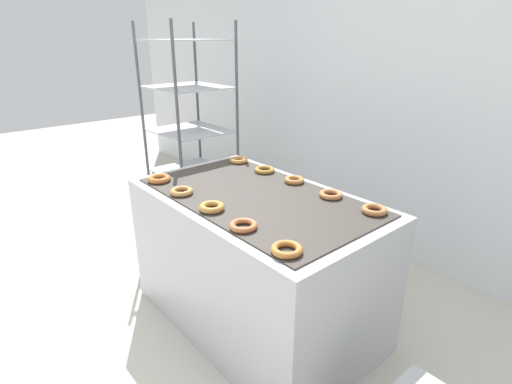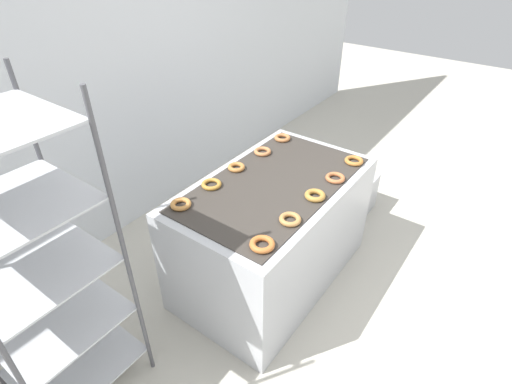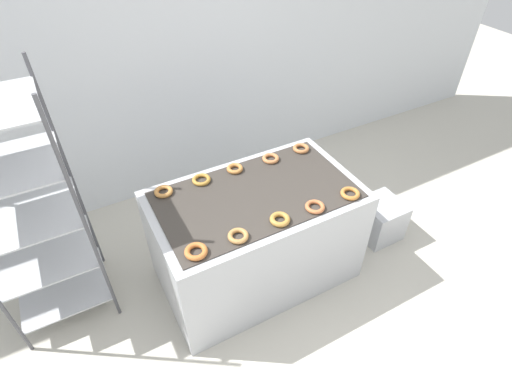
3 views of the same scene
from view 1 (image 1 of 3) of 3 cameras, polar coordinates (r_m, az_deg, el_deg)
The scene contains 14 objects.
ground_plane at distance 2.42m, azimuth -13.60°, elevation -23.86°, with size 14.00×14.00×0.00m, color beige.
wall_back at distance 3.23m, azimuth 20.55°, elevation 14.89°, with size 8.00×0.05×2.80m.
fryer_machine at distance 2.44m, azimuth -0.00°, elevation -9.85°, with size 1.47×0.87×0.86m.
baking_rack_cart at distance 3.57m, azimuth -9.39°, elevation 8.60°, with size 0.64×0.59×1.81m.
donut_near_leftmost at distance 2.53m, azimuth -13.66°, elevation 1.86°, with size 0.14×0.14×0.03m, color #BE6A30.
donut_near_left at distance 2.30m, azimuth -10.59°, elevation 0.08°, with size 0.13×0.13×0.03m, color #B57E44.
donut_near_center at distance 2.07m, azimuth -6.33°, elevation -2.17°, with size 0.13×0.13×0.03m, color #B17F37.
donut_near_right at distance 1.87m, azimuth -1.81°, elevation -4.81°, with size 0.13×0.13×0.03m, color #BC693C.
donut_near_rightmost at distance 1.67m, azimuth 4.41°, elevation -8.17°, with size 0.13×0.13×0.03m, color #BB7432.
donut_far_leftmost at distance 2.84m, azimuth -2.52°, elevation 4.57°, with size 0.13×0.13×0.03m, color #BF7F3E.
donut_far_left at distance 2.64m, azimuth 1.24°, elevation 3.18°, with size 0.13×0.13×0.03m, color #AF7C30.
donut_far_center at distance 2.45m, azimuth 5.48°, elevation 1.71°, with size 0.12×0.12×0.03m, color #B87639.
donut_far_right at distance 2.26m, azimuth 10.64°, elevation -0.36°, with size 0.13×0.13×0.03m, color #BA7342.
donut_far_rightmost at distance 2.11m, azimuth 16.54°, elevation -2.46°, with size 0.13×0.13×0.03m, color #B16E3E.
Camera 1 is at (1.59, -0.67, 1.70)m, focal length 28.00 mm.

